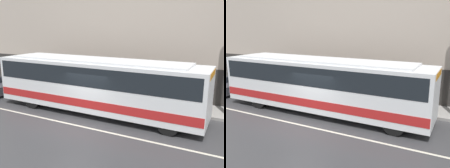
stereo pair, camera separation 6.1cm
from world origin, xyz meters
TOP-DOWN VIEW (x-y plane):
  - ground_plane at (0.00, 0.00)m, footprint 60.00×60.00m
  - sidewalk at (0.00, 5.14)m, footprint 60.00×2.28m
  - building_facade at (0.00, 6.42)m, footprint 60.00×0.35m
  - lane_stripe at (0.00, 0.00)m, footprint 54.00×0.14m
  - transit_bus at (-0.25, 2.16)m, footprint 12.39×2.58m
  - pedestrian_waiting at (-4.93, 4.86)m, footprint 0.36×0.36m

SIDE VIEW (x-z plane):
  - ground_plane at x=0.00m, z-range 0.00..0.00m
  - lane_stripe at x=0.00m, z-range 0.00..0.01m
  - sidewalk at x=0.00m, z-range 0.00..0.16m
  - pedestrian_waiting at x=-4.93m, z-range 0.11..1.88m
  - transit_bus at x=-0.25m, z-range 0.20..3.33m
  - building_facade at x=0.00m, z-range -0.17..9.34m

